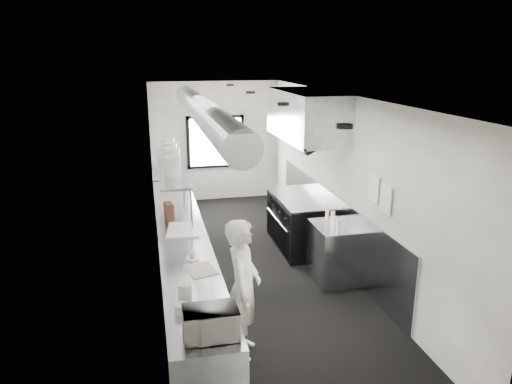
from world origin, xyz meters
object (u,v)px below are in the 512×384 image
small_plate (192,258)px  plate_stack_d (168,147)px  squeeze_bottle_a (338,226)px  pass_shelf (171,167)px  squeeze_bottle_c (333,220)px  exhaust_hood (306,115)px  squeeze_bottle_d (333,217)px  deli_tub_b (185,288)px  deli_tub_a (181,308)px  plate_stack_a (172,166)px  squeeze_bottle_b (334,222)px  cutting_board (184,230)px  plate_stack_b (172,158)px  microwave (211,323)px  far_work_table (170,193)px  range (300,222)px  bottle_station (335,253)px  line_cook (243,289)px  squeeze_bottle_e (327,213)px  prep_counter (184,262)px  knife_block (169,211)px  plate_stack_c (170,152)px

small_plate → plate_stack_d: bearing=91.9°
plate_stack_d → squeeze_bottle_a: 3.59m
pass_shelf → squeeze_bottle_c: pass_shelf is taller
plate_stack_d → exhaust_hood: bearing=-23.9°
squeeze_bottle_d → pass_shelf: bearing=145.5°
deli_tub_b → squeeze_bottle_c: bearing=34.6°
deli_tub_a → plate_stack_a: plate_stack_a is taller
small_plate → squeeze_bottle_b: (2.17, 0.63, 0.09)m
cutting_board → plate_stack_b: bearing=93.3°
microwave → squeeze_bottle_a: (2.17, 2.23, -0.04)m
far_work_table → squeeze_bottle_b: size_ratio=6.46×
far_work_table → range: bearing=-48.8°
bottle_station → line_cook: line_cook is taller
plate_stack_a → squeeze_bottle_e: plate_stack_a is taller
exhaust_hood → squeeze_bottle_b: 2.05m
bottle_station → squeeze_bottle_b: (-0.08, -0.10, 0.54)m
line_cook → deli_tub_a: (-0.73, -0.49, 0.12)m
exhaust_hood → microwave: 4.67m
cutting_board → squeeze_bottle_c: (2.21, -0.31, 0.08)m
far_work_table → bottle_station: bearing=-59.5°
prep_counter → far_work_table: (0.00, 3.70, 0.00)m
line_cook → knife_block: (-0.70, 2.39, 0.20)m
prep_counter → squeeze_bottle_c: 2.31m
prep_counter → line_cook: (0.55, -1.73, 0.38)m
bottle_station → plate_stack_d: size_ratio=2.52×
knife_block → prep_counter: bearing=-89.3°
squeeze_bottle_b → plate_stack_a: bearing=154.6°
deli_tub_b → squeeze_bottle_c: 2.86m
range → knife_block: (-2.34, -0.54, 0.56)m
bottle_station → far_work_table: 4.53m
plate_stack_c → plate_stack_a: bearing=-91.4°
plate_stack_b → prep_counter: bearing=-88.4°
range → squeeze_bottle_b: size_ratio=8.62×
cutting_board → knife_block: (-0.18, 0.55, 0.12)m
range → microwave: bearing=-118.7°
pass_shelf → squeeze_bottle_e: size_ratio=16.74×
pass_shelf → far_work_table: bearing=88.9°
line_cook → small_plate: 0.94m
microwave → plate_stack_b: 4.05m
far_work_table → squeeze_bottle_a: squeeze_bottle_a is taller
small_plate → squeeze_bottle_c: size_ratio=1.02×
range → squeeze_bottle_d: size_ratio=8.28×
deli_tub_b → plate_stack_d: 4.11m
deli_tub_a → squeeze_bottle_d: bearing=40.7°
bottle_station → deli_tub_a: 3.24m
prep_counter → squeeze_bottle_e: squeeze_bottle_e is taller
line_cook → deli_tub_a: line_cook is taller
microwave → cutting_board: bearing=90.3°
plate_stack_c → plate_stack_d: bearing=92.6°
bottle_station → pass_shelf: bearing=144.0°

